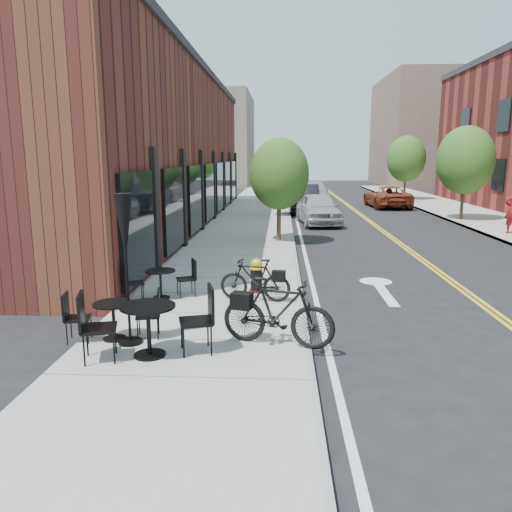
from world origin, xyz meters
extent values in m
plane|color=black|center=(0.00, 0.00, 0.00)|extent=(120.00, 120.00, 0.00)
cube|color=#9E9B93|center=(-2.00, 10.00, 0.06)|extent=(4.00, 70.00, 0.12)
cube|color=#451816|center=(-6.50, 14.00, 3.50)|extent=(5.00, 28.00, 7.00)
cube|color=#726656|center=(-8.00, 48.00, 5.00)|extent=(8.00, 14.00, 10.00)
cube|color=brown|center=(16.00, 50.00, 6.00)|extent=(10.00, 16.00, 12.00)
cylinder|color=#382B1E|center=(-0.60, 9.00, 0.93)|extent=(0.16, 0.16, 1.61)
ellipsoid|color=#335A1C|center=(-0.60, 9.00, 2.61)|extent=(2.20, 2.20, 2.64)
cylinder|color=#382B1E|center=(-0.60, 17.00, 0.96)|extent=(0.16, 0.16, 1.68)
ellipsoid|color=#335A1C|center=(-0.60, 17.00, 2.72)|extent=(2.30, 2.30, 2.76)
cylinder|color=#382B1E|center=(-0.60, 25.00, 0.91)|extent=(0.16, 0.16, 1.57)
ellipsoid|color=#335A1C|center=(-0.60, 25.00, 2.54)|extent=(2.10, 2.10, 2.52)
cylinder|color=#382B1E|center=(-0.60, 33.00, 0.98)|extent=(0.16, 0.16, 1.71)
ellipsoid|color=#335A1C|center=(-0.60, 33.00, 2.79)|extent=(2.40, 2.40, 2.88)
cylinder|color=#382B1E|center=(8.60, 16.00, 1.03)|extent=(0.16, 0.16, 1.82)
ellipsoid|color=#335A1C|center=(8.60, 16.00, 3.06)|extent=(2.80, 2.80, 3.36)
cylinder|color=#382B1E|center=(8.60, 28.00, 1.03)|extent=(0.16, 0.16, 1.82)
ellipsoid|color=#335A1C|center=(8.60, 28.00, 3.06)|extent=(2.80, 2.80, 3.36)
cylinder|color=maroon|center=(-1.09, 1.67, 0.15)|extent=(0.46, 0.46, 0.05)
cylinder|color=black|center=(-1.09, 1.67, 0.41)|extent=(0.36, 0.36, 0.53)
cylinder|color=yellow|center=(-1.09, 1.67, 0.69)|extent=(0.40, 0.40, 0.04)
cylinder|color=yellow|center=(-1.09, 1.67, 0.76)|extent=(0.35, 0.35, 0.12)
ellipsoid|color=yellow|center=(-1.09, 1.67, 0.83)|extent=(0.34, 0.34, 0.15)
cylinder|color=yellow|center=(-1.09, 1.67, 0.91)|extent=(0.06, 0.06, 0.05)
imported|color=black|center=(-1.08, 0.93, 0.59)|extent=(1.63, 0.70, 0.95)
imported|color=black|center=(-0.56, -1.69, 0.70)|extent=(2.01, 1.04, 1.16)
cylinder|color=black|center=(-2.60, -2.25, 0.14)|extent=(0.62, 0.62, 0.03)
cylinder|color=black|center=(-2.60, -2.25, 0.53)|extent=(0.08, 0.08, 0.80)
cylinder|color=black|center=(-2.60, -2.25, 0.94)|extent=(1.07, 1.07, 0.03)
cylinder|color=black|center=(-3.41, -1.54, 0.13)|extent=(0.46, 0.46, 0.03)
cylinder|color=black|center=(-3.41, -1.54, 0.44)|extent=(0.06, 0.06, 0.63)
cylinder|color=black|center=(-3.41, -1.54, 0.76)|extent=(0.80, 0.80, 0.03)
cylinder|color=black|center=(-3.20, 1.02, 0.13)|extent=(0.51, 0.51, 0.03)
cylinder|color=black|center=(-3.20, 1.02, 0.44)|extent=(0.07, 0.07, 0.62)
cylinder|color=black|center=(-3.20, 1.02, 0.75)|extent=(0.87, 0.87, 0.03)
cylinder|color=black|center=(-3.08, -1.71, 0.14)|extent=(0.41, 0.41, 0.05)
cylinder|color=black|center=(-3.08, -1.71, 1.38)|extent=(0.05, 0.05, 2.46)
cone|color=black|center=(-3.08, -1.71, 2.12)|extent=(0.30, 0.30, 1.09)
imported|color=#A7ABB0|center=(1.28, 14.63, 0.76)|extent=(2.23, 4.61, 1.51)
imported|color=black|center=(0.80, 19.97, 0.81)|extent=(1.81, 4.95, 1.62)
imported|color=#9D9EA2|center=(1.60, 24.36, 0.80)|extent=(2.61, 5.68, 1.61)
imported|color=maroon|center=(6.30, 22.97, 0.68)|extent=(2.51, 5.03, 1.37)
camera|label=1|loc=(-0.53, -9.66, 3.25)|focal=35.00mm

